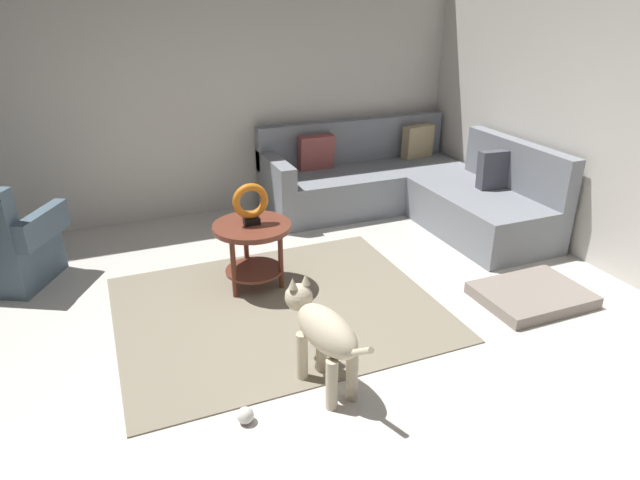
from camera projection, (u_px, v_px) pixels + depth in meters
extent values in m
cube|color=silver|center=(290.00, 374.00, 3.49)|extent=(6.00, 6.00, 0.10)
cube|color=silver|center=(186.00, 82.00, 5.40)|extent=(6.00, 0.12, 2.70)
cube|color=gray|center=(278.00, 308.00, 4.11)|extent=(2.30, 1.90, 0.01)
cube|color=gray|center=(366.00, 187.00, 6.02)|extent=(2.20, 0.85, 0.42)
cube|color=gray|center=(353.00, 140.00, 6.14)|extent=(2.20, 0.14, 0.46)
cube|color=gray|center=(481.00, 214.00, 5.30)|extent=(0.85, 1.40, 0.42)
cube|color=gray|center=(518.00, 165.00, 5.25)|extent=(0.14, 1.40, 0.46)
cube|color=gray|center=(275.00, 170.00, 5.53)|extent=(0.16, 0.85, 0.22)
cube|color=tan|center=(418.00, 142.00, 6.29)|extent=(0.40, 0.20, 0.38)
cube|color=#994C47|center=(316.00, 153.00, 5.86)|extent=(0.38, 0.15, 0.39)
cube|color=#4C4C56|center=(497.00, 170.00, 5.30)|extent=(0.39, 0.18, 0.39)
cube|color=#4C6070|center=(9.00, 259.00, 4.42)|extent=(0.81, 0.81, 0.40)
cube|color=#4C6070|center=(43.00, 225.00, 4.26)|extent=(0.37, 0.58, 0.22)
cylinder|color=brown|center=(252.00, 227.00, 4.21)|extent=(0.60, 0.60, 0.04)
cylinder|color=brown|center=(254.00, 270.00, 4.36)|extent=(0.45, 0.45, 0.02)
cylinder|color=brown|center=(246.00, 248.00, 4.50)|extent=(0.04, 0.04, 0.50)
cylinder|color=brown|center=(234.00, 268.00, 4.17)|extent=(0.04, 0.04, 0.50)
cylinder|color=brown|center=(281.00, 260.00, 4.29)|extent=(0.04, 0.04, 0.50)
cube|color=black|center=(252.00, 221.00, 4.19)|extent=(0.12, 0.08, 0.05)
torus|color=orange|center=(251.00, 201.00, 4.13)|extent=(0.28, 0.06, 0.28)
cube|color=gray|center=(532.00, 295.00, 4.21)|extent=(0.80, 0.60, 0.09)
cylinder|color=beige|center=(302.00, 356.00, 3.31)|extent=(0.07, 0.07, 0.32)
cylinder|color=beige|center=(322.00, 349.00, 3.38)|extent=(0.07, 0.07, 0.32)
cylinder|color=beige|center=(332.00, 385.00, 3.07)|extent=(0.07, 0.07, 0.32)
cylinder|color=beige|center=(352.00, 376.00, 3.14)|extent=(0.07, 0.07, 0.32)
ellipsoid|color=beige|center=(327.00, 331.00, 3.13)|extent=(0.32, 0.55, 0.24)
sphere|color=beige|center=(299.00, 297.00, 3.32)|extent=(0.17, 0.17, 0.17)
ellipsoid|color=beige|center=(292.00, 295.00, 3.39)|extent=(0.09, 0.13, 0.07)
cone|color=beige|center=(293.00, 283.00, 3.25)|extent=(0.06, 0.06, 0.07)
cone|color=beige|center=(306.00, 279.00, 3.29)|extent=(0.06, 0.06, 0.07)
cylinder|color=beige|center=(360.00, 352.00, 2.87)|extent=(0.07, 0.20, 0.16)
sphere|color=silver|center=(245.00, 415.00, 3.01)|extent=(0.09, 0.09, 0.09)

